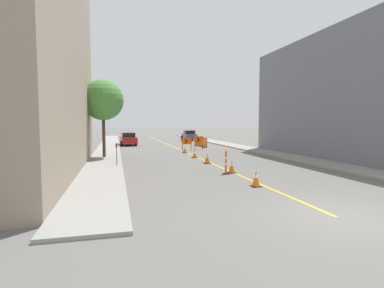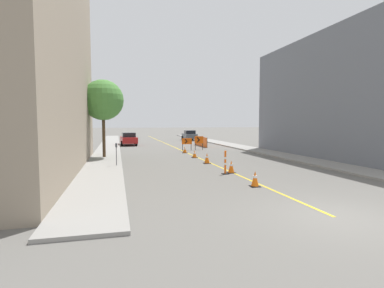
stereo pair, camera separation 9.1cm
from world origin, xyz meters
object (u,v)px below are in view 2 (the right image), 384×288
Objects in this scene: delineator_post_front at (225,164)px; traffic_cone_third at (207,158)px; traffic_cone_nearest at (255,179)px; traffic_cone_second at (231,167)px; traffic_cone_fourth at (195,154)px; arrow_barricade_primary at (187,142)px; traffic_cone_fifth at (185,150)px; arrow_barricade_secondary at (199,140)px; parking_meter_near_curb at (116,150)px; parked_car_curb_near at (129,139)px; parked_car_curb_mid at (189,135)px; street_tree_left_near at (103,100)px.

traffic_cone_third is at bearing 86.47° from delineator_post_front.
traffic_cone_nearest is 0.96× the size of traffic_cone_third.
traffic_cone_second is at bearing -87.28° from traffic_cone_third.
arrow_barricade_primary is (0.80, 6.17, 0.60)m from traffic_cone_fourth.
delineator_post_front reaches higher than traffic_cone_fifth.
delineator_post_front is 14.85m from arrow_barricade_secondary.
traffic_cone_second is 4.10m from traffic_cone_third.
traffic_cone_fifth is 3.70m from arrow_barricade_secondary.
delineator_post_front is 0.92× the size of parking_meter_near_curb.
traffic_cone_fifth is 9.82m from parking_meter_near_curb.
traffic_cone_second is at bearing -31.49° from parking_meter_near_curb.
delineator_post_front reaches higher than traffic_cone_fourth.
parked_car_curb_near is (-4.74, 10.88, 0.50)m from traffic_cone_fifth.
arrow_barricade_primary is at bearing -60.60° from parked_car_curb_near.
traffic_cone_fourth is at bearing 87.89° from delineator_post_front.
parked_car_curb_mid is (5.13, 26.35, 0.44)m from traffic_cone_third.
parking_meter_near_curb is at bearing -148.80° from traffic_cone_fourth.
arrow_barricade_secondary is at bearing 51.30° from parking_meter_near_curb.
parked_car_curb_near is (-4.56, 25.96, 0.45)m from traffic_cone_nearest.
traffic_cone_third is at bearing -78.96° from parked_car_curb_near.
delineator_post_front is at bearing -35.30° from parking_meter_near_curb.
traffic_cone_nearest is 0.16× the size of parked_car_curb_mid.
traffic_cone_fifth is at bearing 89.46° from traffic_cone_third.
arrow_barricade_secondary is 10.55m from parked_car_curb_near.
parked_car_curb_near is at bearing 104.37° from traffic_cone_third.
street_tree_left_near is (-7.91, -4.91, 3.72)m from arrow_barricade_primary.
parked_car_curb_near is 0.72× the size of street_tree_left_near.
parked_car_curb_near reaches higher than parking_meter_near_curb.
traffic_cone_nearest is at bearing -83.37° from parked_car_curb_near.
street_tree_left_near is (-0.95, 5.00, 3.48)m from parking_meter_near_curb.
parked_car_curb_near is (-4.69, 14.71, 0.51)m from traffic_cone_fourth.
arrow_barricade_primary is at bearing 85.19° from traffic_cone_third.
traffic_cone_nearest is 0.53× the size of delineator_post_front.
traffic_cone_fifth is 11.87m from parked_car_curb_near.
parked_car_curb_near is at bearing 85.43° from parking_meter_near_curb.
traffic_cone_nearest is 3.66m from traffic_cone_second.
parking_meter_near_curb is at bearing -110.12° from parked_car_curb_mid.
street_tree_left_near is (-2.43, -13.44, 3.81)m from parked_car_curb_near.
traffic_cone_fourth is 3.83m from traffic_cone_fifth.
street_tree_left_near reaches higher than arrow_barricade_primary.
parking_meter_near_curb is at bearing 148.51° from traffic_cone_second.
arrow_barricade_primary is at bearing 72.31° from traffic_cone_fifth.
parked_car_curb_mid reaches higher than traffic_cone_fifth.
traffic_cone_third is 9.55m from street_tree_left_near.
traffic_cone_third is 0.51× the size of parking_meter_near_curb.
parked_car_curb_near is at bearing 99.97° from traffic_cone_nearest.
street_tree_left_near reaches higher than traffic_cone_second.
traffic_cone_fifth is 2.53m from arrow_barricade_primary.
traffic_cone_fourth is 7.25m from parking_meter_near_curb.
parked_car_curb_mid is at bearing 67.01° from parking_meter_near_curb.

